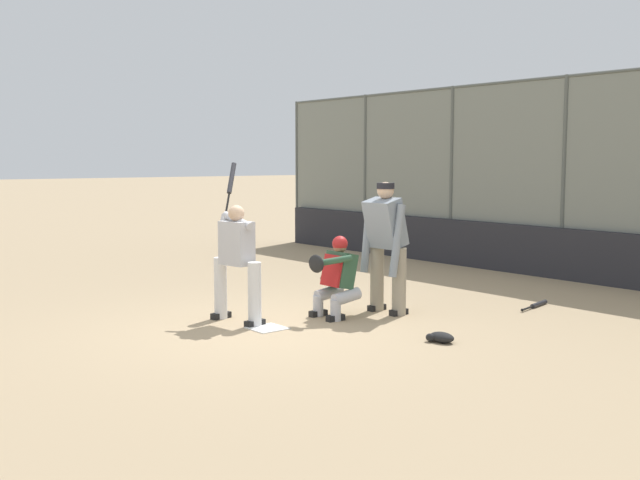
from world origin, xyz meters
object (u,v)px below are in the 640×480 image
Objects in this scene: batter_at_plate at (237,259)px; spare_bat_by_padding at (537,305)px; fielding_glove_on_dirt at (441,337)px; catcher_behind_plate at (335,275)px; umpire_home at (386,243)px.

batter_at_plate reaches higher than spare_bat_by_padding.
spare_bat_by_padding is (-1.89, -3.95, -0.81)m from batter_at_plate.
batter_at_plate is at bearing 27.10° from fielding_glove_on_dirt.
batter_at_plate reaches higher than fielding_glove_on_dirt.
catcher_behind_plate is 3.36× the size of fielding_glove_on_dirt.
fielding_glove_on_dirt is (-1.63, 0.67, -0.93)m from umpire_home.
fielding_glove_on_dirt is (-1.86, -0.04, -0.51)m from catcher_behind_plate.
umpire_home is 5.55× the size of fielding_glove_on_dirt.
batter_at_plate reaches higher than catcher_behind_plate.
catcher_behind_plate is 0.86m from umpire_home.
catcher_behind_plate is at bearing -122.93° from batter_at_plate.
batter_at_plate is 1.36m from catcher_behind_plate.
spare_bat_by_padding is at bearing -113.96° from catcher_behind_plate.
umpire_home is 2.22× the size of spare_bat_by_padding.
catcher_behind_plate is (-0.58, -1.20, -0.27)m from batter_at_plate.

